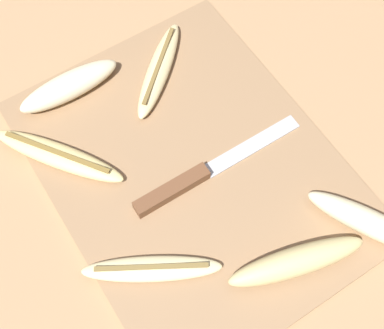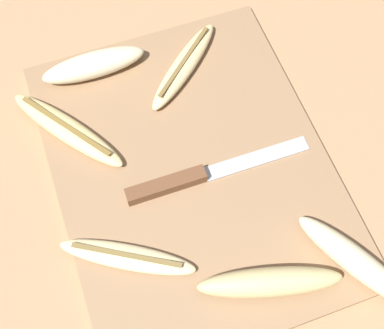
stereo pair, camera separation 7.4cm
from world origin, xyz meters
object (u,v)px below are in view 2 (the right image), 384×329
at_px(banana_golden_short, 67,130).
at_px(banana_soft_right, 127,257).
at_px(banana_pale_long, 355,261).
at_px(banana_bright_far, 94,65).
at_px(banana_ripe_center, 184,65).
at_px(banana_spotted_left, 270,282).
at_px(knife, 185,180).

relative_size(banana_golden_short, banana_soft_right, 1.07).
xyz_separation_m(banana_pale_long, banana_bright_far, (-0.40, -0.23, 0.00)).
distance_m(banana_ripe_center, banana_spotted_left, 0.35).
relative_size(banana_ripe_center, banana_spotted_left, 0.85).
bearing_deg(knife, banana_soft_right, -53.16).
xyz_separation_m(banana_ripe_center, banana_soft_right, (0.26, -0.17, -0.00)).
relative_size(banana_golden_short, banana_pale_long, 1.08).
bearing_deg(banana_pale_long, banana_soft_right, -111.21).
relative_size(banana_spotted_left, banana_bright_far, 1.17).
height_order(banana_ripe_center, banana_pale_long, banana_pale_long).
xyz_separation_m(banana_ripe_center, banana_pale_long, (0.36, 0.10, 0.01)).
bearing_deg(banana_soft_right, banana_spotted_left, 59.31).
distance_m(knife, banana_ripe_center, 0.19).
height_order(banana_ripe_center, banana_bright_far, banana_bright_far).
relative_size(banana_pale_long, banana_soft_right, 0.99).
bearing_deg(banana_spotted_left, knife, -163.29).
height_order(knife, banana_pale_long, banana_pale_long).
distance_m(banana_spotted_left, banana_soft_right, 0.18).
height_order(banana_golden_short, banana_ripe_center, same).
bearing_deg(banana_soft_right, banana_ripe_center, 146.93).
relative_size(knife, banana_soft_right, 1.56).
height_order(banana_soft_right, banana_bright_far, banana_bright_far).
height_order(banana_ripe_center, banana_soft_right, banana_ripe_center).
bearing_deg(banana_pale_long, banana_bright_far, -150.21).
height_order(knife, banana_soft_right, same).
distance_m(banana_golden_short, banana_spotted_left, 0.35).
bearing_deg(knife, banana_bright_far, -162.62).
bearing_deg(banana_ripe_center, banana_pale_long, 15.78).
relative_size(banana_golden_short, banana_bright_far, 1.17).
relative_size(knife, banana_pale_long, 1.57).
distance_m(banana_pale_long, banana_bright_far, 0.46).
distance_m(knife, banana_bright_far, 0.23).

